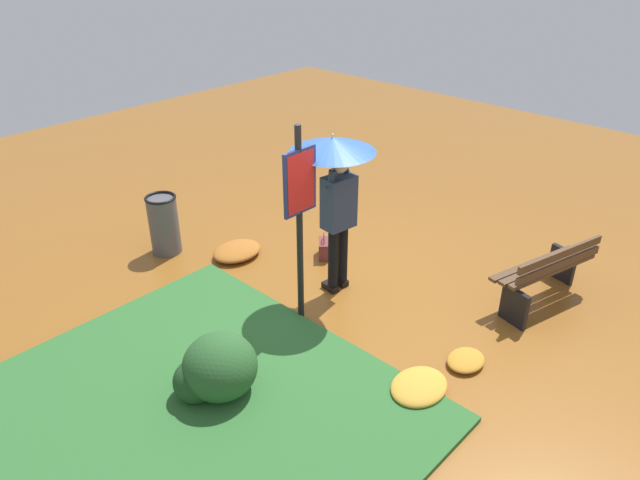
{
  "coord_description": "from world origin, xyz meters",
  "views": [
    {
      "loc": [
        4.52,
        4.13,
        4.06
      ],
      "look_at": [
        0.21,
        0.09,
        0.85
      ],
      "focal_mm": 33.22,
      "sensor_mm": 36.0,
      "label": 1
    }
  ],
  "objects_px": {
    "info_sign_post": "(300,204)",
    "handbag": "(324,249)",
    "person_with_umbrella": "(335,174)",
    "park_bench": "(546,272)",
    "trash_bin": "(164,224)"
  },
  "relations": [
    {
      "from": "info_sign_post",
      "to": "handbag",
      "type": "height_order",
      "value": "info_sign_post"
    },
    {
      "from": "person_with_umbrella",
      "to": "park_bench",
      "type": "distance_m",
      "value": 2.75
    },
    {
      "from": "park_bench",
      "to": "trash_bin",
      "type": "relative_size",
      "value": 1.72
    },
    {
      "from": "person_with_umbrella",
      "to": "handbag",
      "type": "height_order",
      "value": "person_with_umbrella"
    },
    {
      "from": "info_sign_post",
      "to": "trash_bin",
      "type": "xyz_separation_m",
      "value": [
        0.17,
        -2.45,
        -1.03
      ]
    },
    {
      "from": "info_sign_post",
      "to": "park_bench",
      "type": "relative_size",
      "value": 1.61
    },
    {
      "from": "person_with_umbrella",
      "to": "info_sign_post",
      "type": "bearing_deg",
      "value": 8.93
    },
    {
      "from": "person_with_umbrella",
      "to": "trash_bin",
      "type": "relative_size",
      "value": 2.45
    },
    {
      "from": "person_with_umbrella",
      "to": "trash_bin",
      "type": "bearing_deg",
      "value": -70.32
    },
    {
      "from": "person_with_umbrella",
      "to": "handbag",
      "type": "distance_m",
      "value": 1.66
    },
    {
      "from": "handbag",
      "to": "trash_bin",
      "type": "bearing_deg",
      "value": -50.83
    },
    {
      "from": "person_with_umbrella",
      "to": "trash_bin",
      "type": "distance_m",
      "value": 2.74
    },
    {
      "from": "info_sign_post",
      "to": "park_bench",
      "type": "height_order",
      "value": "info_sign_post"
    },
    {
      "from": "info_sign_post",
      "to": "handbag",
      "type": "relative_size",
      "value": 6.22
    },
    {
      "from": "info_sign_post",
      "to": "park_bench",
      "type": "distance_m",
      "value": 3.07
    }
  ]
}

